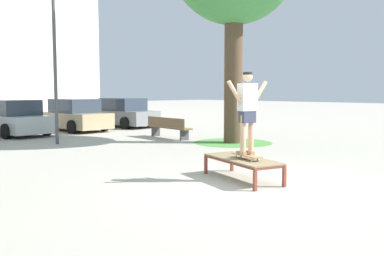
{
  "coord_description": "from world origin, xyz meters",
  "views": [
    {
      "loc": [
        -6.31,
        -4.67,
        1.85
      ],
      "look_at": [
        0.44,
        2.2,
        1.0
      ],
      "focal_mm": 38.72,
      "sensor_mm": 36.0,
      "label": 1
    }
  ],
  "objects": [
    {
      "name": "car_grey",
      "position": [
        6.27,
        13.42,
        0.69
      ],
      "size": [
        2.22,
        4.35,
        1.5
      ],
      "color": "slate",
      "rests_on": "ground"
    },
    {
      "name": "park_bench",
      "position": [
        4.45,
        7.62,
        0.45
      ],
      "size": [
        0.65,
        2.43,
        0.83
      ],
      "color": "brown",
      "rests_on": "ground"
    },
    {
      "name": "skate_box",
      "position": [
        0.44,
        0.7,
        0.41
      ],
      "size": [
        1.27,
        2.04,
        0.46
      ],
      "color": "brown",
      "rests_on": "ground"
    },
    {
      "name": "grass_patch_near_right",
      "position": [
        5.19,
        4.92,
        0.0
      ],
      "size": [
        2.84,
        2.84,
        0.01
      ],
      "primitive_type": "cylinder",
      "color": "#519342",
      "rests_on": "ground"
    },
    {
      "name": "skateboard",
      "position": [
        0.39,
        0.54,
        0.54
      ],
      "size": [
        0.4,
        0.82,
        0.09
      ],
      "color": "#9E754C",
      "rests_on": "skate_box"
    },
    {
      "name": "car_tan",
      "position": [
        3.4,
        13.23,
        0.69
      ],
      "size": [
        2.11,
        4.3,
        1.5
      ],
      "color": "tan",
      "rests_on": "ground"
    },
    {
      "name": "ground_plane",
      "position": [
        0.0,
        0.0,
        0.0
      ],
      "size": [
        120.0,
        120.0,
        0.0
      ],
      "primitive_type": "plane",
      "color": "#B2AA9E"
    },
    {
      "name": "light_post",
      "position": [
        0.47,
        9.03,
        3.83
      ],
      "size": [
        0.36,
        0.36,
        5.83
      ],
      "color": "#4C4C51",
      "rests_on": "ground"
    },
    {
      "name": "car_silver",
      "position": [
        0.52,
        13.18,
        0.69
      ],
      "size": [
        2.16,
        4.32,
        1.5
      ],
      "color": "#B7BABF",
      "rests_on": "ground"
    },
    {
      "name": "skater",
      "position": [
        0.39,
        0.55,
        1.53
      ],
      "size": [
        0.98,
        0.37,
        1.69
      ],
      "color": "tan",
      "rests_on": "skateboard"
    }
  ]
}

